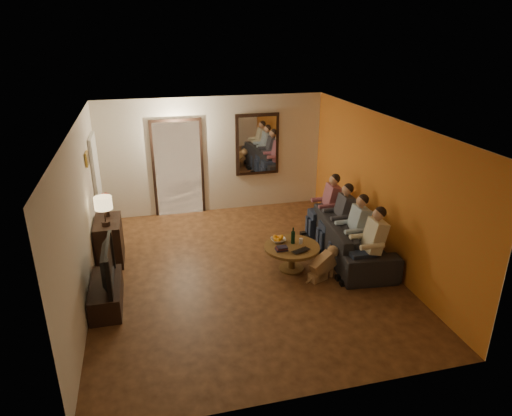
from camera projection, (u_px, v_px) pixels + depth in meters
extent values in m
cube|color=#3D2110|center=(244.00, 271.00, 7.96)|extent=(5.00, 6.00, 0.01)
cube|color=white|center=(242.00, 123.00, 7.00)|extent=(5.00, 6.00, 0.01)
cube|color=beige|center=(214.00, 155.00, 10.18)|extent=(5.00, 0.02, 2.60)
cube|color=beige|center=(305.00, 302.00, 4.78)|extent=(5.00, 0.02, 2.60)
cube|color=beige|center=(82.00, 217.00, 6.91)|extent=(0.02, 6.00, 2.60)
cube|color=beige|center=(381.00, 190.00, 8.05)|extent=(0.02, 6.00, 2.60)
cube|color=orange|center=(380.00, 190.00, 8.05)|extent=(0.01, 6.00, 2.60)
cube|color=#FFE0A5|center=(178.00, 169.00, 10.08)|extent=(1.00, 0.06, 2.10)
cube|color=black|center=(178.00, 169.00, 10.07)|extent=(1.12, 0.04, 2.22)
cube|color=silver|center=(190.00, 175.00, 10.19)|extent=(0.45, 0.03, 1.70)
cube|color=black|center=(257.00, 144.00, 10.30)|extent=(1.00, 0.05, 1.40)
cube|color=white|center=(258.00, 145.00, 10.27)|extent=(0.86, 0.02, 1.26)
cube|color=white|center=(98.00, 186.00, 9.10)|extent=(0.06, 0.85, 2.04)
cube|color=#B28C33|center=(87.00, 159.00, 7.89)|extent=(0.03, 0.28, 0.24)
cube|color=brown|center=(88.00, 159.00, 7.89)|extent=(0.01, 0.22, 0.18)
cube|color=black|center=(109.00, 241.00, 8.21)|extent=(0.45, 0.88, 0.78)
cube|color=black|center=(107.00, 294.00, 6.95)|extent=(0.45, 1.14, 0.38)
imported|color=black|center=(102.00, 265.00, 6.76)|extent=(1.09, 0.14, 0.63)
imported|color=black|center=(351.00, 237.00, 8.43)|extent=(2.51, 1.19, 0.71)
cylinder|color=brown|center=(291.00, 258.00, 7.97)|extent=(1.23, 1.23, 0.45)
imported|color=white|center=(278.00, 240.00, 8.03)|extent=(0.26, 0.26, 0.06)
cylinder|color=silver|center=(301.00, 241.00, 7.95)|extent=(0.06, 0.06, 0.10)
imported|color=black|center=(303.00, 252.00, 7.65)|extent=(0.38, 0.32, 0.03)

